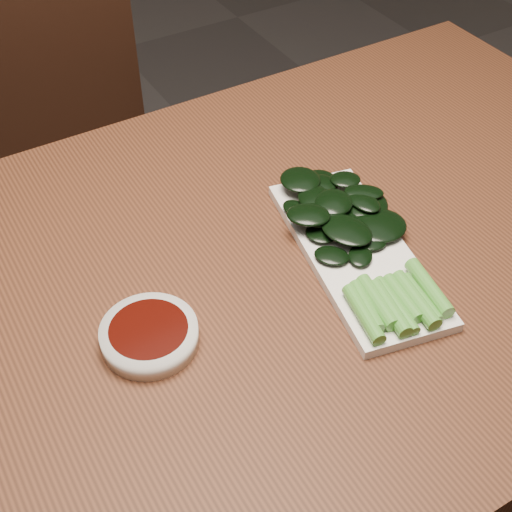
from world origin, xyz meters
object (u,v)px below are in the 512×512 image
(chair_far, at_px, (61,174))
(serving_plate, at_px, (356,252))
(table, at_px, (245,309))
(sauce_bowl, at_px, (149,335))
(gai_lan, at_px, (356,234))

(chair_far, xyz_separation_m, serving_plate, (0.20, -0.72, 0.27))
(table, distance_m, serving_plate, 0.17)
(table, xyz_separation_m, chair_far, (-0.06, 0.67, -0.19))
(chair_far, bearing_deg, sauce_bowl, -92.13)
(table, height_order, sauce_bowl, sauce_bowl)
(chair_far, xyz_separation_m, gai_lan, (0.21, -0.71, 0.29))
(chair_far, xyz_separation_m, sauce_bowl, (-0.09, -0.71, 0.27))
(chair_far, relative_size, sauce_bowl, 7.87)
(table, bearing_deg, gai_lan, -13.71)
(table, distance_m, gai_lan, 0.18)
(table, relative_size, serving_plate, 4.18)
(serving_plate, bearing_deg, chair_far, 105.49)
(table, height_order, gai_lan, gai_lan)
(table, xyz_separation_m, gai_lan, (0.15, -0.04, 0.10))
(table, bearing_deg, serving_plate, -19.48)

